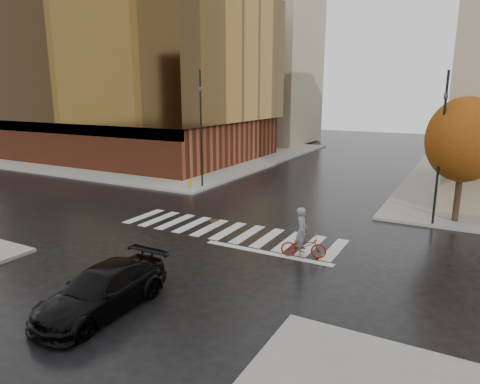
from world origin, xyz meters
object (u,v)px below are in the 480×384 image
object	(u,v)px
sedan	(102,290)
fire_hydrant	(190,183)
cyclist	(303,240)
traffic_light_nw	(201,120)
traffic_light_ne	(442,138)

from	to	relation	value
sedan	fire_hydrant	xyz separation A→B (m)	(-7.53, 15.64, -0.18)
cyclist	traffic_light_nw	world-z (taller)	traffic_light_nw
cyclist	traffic_light_nw	size ratio (longest dim) A/B	0.27
traffic_light_ne	fire_hydrant	xyz separation A→B (m)	(-16.03, 0.96, -4.09)
cyclist	fire_hydrant	size ratio (longest dim) A/B	3.22
sedan	cyclist	distance (m)	8.40
traffic_light_ne	fire_hydrant	bearing A→B (deg)	9.97
cyclist	fire_hydrant	world-z (taller)	cyclist
sedan	traffic_light_ne	distance (m)	17.40
sedan	cyclist	world-z (taller)	cyclist
sedan	fire_hydrant	bearing A→B (deg)	115.94
sedan	traffic_light_ne	world-z (taller)	traffic_light_ne
fire_hydrant	traffic_light_ne	bearing A→B (deg)	-3.43
cyclist	traffic_light_nw	bearing A→B (deg)	33.46
cyclist	fire_hydrant	xyz separation A→B (m)	(-11.56, 8.26, -0.22)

